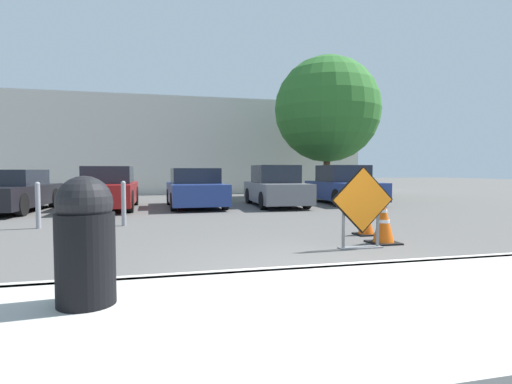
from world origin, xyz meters
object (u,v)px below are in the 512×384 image
Objects in this scene: traffic_cone_second at (366,217)px; parked_car_fifth at (343,186)px; parked_car_nearest at (11,192)px; parked_car_third at (195,189)px; traffic_cone_nearest at (384,222)px; trash_bin at (85,239)px; bollard_second at (38,204)px; road_closed_sign at (362,206)px; bollard_nearest at (124,202)px; parked_car_fourth at (276,188)px; parked_car_second at (109,189)px.

parked_car_fifth is at bearing 67.33° from traffic_cone_second.
parked_car_nearest reaches higher than traffic_cone_second.
traffic_cone_nearest is at bearing 107.15° from parked_car_third.
trash_bin is at bearing 78.39° from parked_car_third.
parked_car_third is at bearing 48.51° from bollard_second.
road_closed_sign is at bearing 138.21° from parked_car_nearest.
parked_car_nearest is at bearing 131.72° from bollard_nearest.
parked_car_fifth reaches higher than road_closed_sign.
parked_car_third is 3.01m from parked_car_fourth.
parked_car_third is 3.80× the size of bollard_nearest.
traffic_cone_nearest is (0.63, 0.35, -0.34)m from road_closed_sign.
parked_car_nearest reaches higher than trash_bin.
bollard_second is (-2.08, 6.32, -0.16)m from trash_bin.
traffic_cone_second is at bearing 129.56° from parked_car_second.
parked_car_nearest is 3.00m from parked_car_second.
parked_car_fourth is at bearing 39.93° from bollard_nearest.
parked_car_second is at bearing 95.52° from trash_bin.
parked_car_third is at bearing 64.91° from bollard_nearest.
trash_bin reaches higher than traffic_cone_second.
road_closed_sign is 7.29m from bollard_second.
parked_car_third is 6.08m from bollard_second.
traffic_cone_nearest is 0.97m from traffic_cone_second.
parked_car_fifth is (3.24, 8.31, 0.30)m from traffic_cone_nearest.
bollard_second is at bearing 25.84° from parked_car_fifth.
bollard_nearest is at bearing 100.84° from parked_car_second.
traffic_cone_nearest is at bearing -36.37° from bollard_nearest.
road_closed_sign is at bearing 102.47° from parked_car_third.
road_closed_sign is at bearing -121.65° from traffic_cone_second.
traffic_cone_second is (0.17, 0.95, -0.03)m from traffic_cone_nearest.
parked_car_fourth reaches higher than parked_car_second.
traffic_cone_second is 0.18× the size of parked_car_fourth.
parked_car_nearest reaches higher than traffic_cone_nearest.
parked_car_third reaches higher than bollard_second.
trash_bin is at bearing -88.29° from bollard_nearest.
parked_car_fourth is 1.01× the size of parked_car_fifth.
parked_car_fifth is at bearing -170.18° from parked_car_fourth.
parked_car_fourth reaches higher than parked_car_nearest.
bollard_second is at bearing 33.12° from parked_car_fourth.
road_closed_sign is 0.34× the size of parked_car_third.
trash_bin is at bearing -149.64° from road_closed_sign.
bollard_nearest is at bearing 143.63° from traffic_cone_nearest.
parked_car_third is (5.98, 0.23, 0.01)m from parked_car_nearest.
parked_car_third is (-2.11, 8.50, -0.08)m from road_closed_sign.
road_closed_sign reaches higher than parked_car_nearest.
trash_bin is at bearing 66.73° from parked_car_fourth.
bollard_second reaches higher than traffic_cone_second.
trash_bin is at bearing 95.62° from parked_car_second.
road_closed_sign is at bearing 30.36° from trash_bin.
parked_car_second is 4.13× the size of bollard_second.
parked_car_fifth reaches higher than trash_bin.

